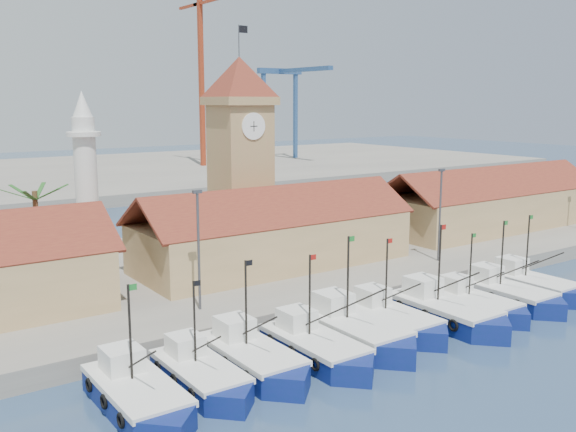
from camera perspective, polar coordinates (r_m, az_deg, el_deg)
ground at (r=47.42m, az=12.54°, el=-10.93°), size 400.00×400.00×0.00m
quay at (r=64.95m, az=-3.23°, el=-4.22°), size 140.00×32.00×1.50m
terminal at (r=144.29m, az=-21.56°, el=3.13°), size 240.00×80.00×2.00m
boat_0 at (r=37.58m, az=-13.11°, el=-15.49°), size 3.59×9.84×7.44m
boat_1 at (r=39.59m, az=-7.63°, el=-14.03°), size 3.29×9.01×6.82m
boat_2 at (r=41.45m, az=-3.03°, el=-12.70°), size 3.61×9.89×7.48m
boat_3 at (r=43.12m, az=2.65°, el=-11.78°), size 3.57×9.78×7.40m
boat_4 at (r=45.99m, az=6.06°, el=-10.30°), size 3.88×10.63×8.04m
boat_5 at (r=48.81m, az=9.37°, el=-9.26°), size 3.52×9.64×7.30m
boat_6 at (r=51.12m, az=13.96°, el=-8.43°), size 3.89×10.65×8.06m
boat_7 at (r=54.12m, az=16.44°, el=-7.64°), size 3.31×9.06×6.85m
boat_8 at (r=57.31m, az=19.03°, el=-6.73°), size 3.59×9.84×7.45m
boat_9 at (r=60.83m, az=21.02°, el=-5.88°), size 3.59×9.84×7.45m
hall_center at (r=60.93m, az=-1.28°, el=-2.05°), size 27.04×10.13×7.61m
hall_right at (r=82.76m, az=17.49°, el=0.73°), size 31.20×10.13×7.61m
clock_tower at (r=64.81m, az=-4.26°, el=5.79°), size 5.80×5.80×22.70m
minaret at (r=60.74m, az=-17.49°, el=2.94°), size 3.00×3.00×16.30m
palm_tree at (r=58.05m, az=-21.41°, el=-1.09°), size 5.60×5.03×8.39m
lamp_posts at (r=54.39m, az=3.84°, el=-0.88°), size 80.70×0.25×9.03m
crane_red_right at (r=150.67m, az=-7.50°, el=13.85°), size 1.00×33.23×44.57m
gantry at (r=166.11m, az=-0.07°, el=11.25°), size 13.00×22.00×23.20m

